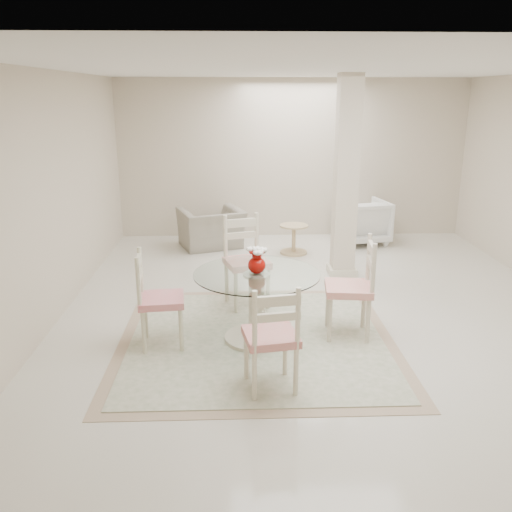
{
  "coord_description": "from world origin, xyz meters",
  "views": [
    {
      "loc": [
        -0.99,
        -5.92,
        2.46
      ],
      "look_at": [
        -0.79,
        -0.61,
        0.85
      ],
      "focal_mm": 38.0,
      "sensor_mm": 36.0,
      "label": 1
    }
  ],
  "objects_px": {
    "column": "(346,178)",
    "dining_chair_east": "(356,280)",
    "dining_chair_west": "(154,292)",
    "armchair_white": "(361,221)",
    "dining_chair_north": "(245,254)",
    "side_table": "(294,240)",
    "dining_table": "(257,307)",
    "recliner_taupe": "(211,228)",
    "dining_chair_south": "(273,331)",
    "red_vase": "(257,260)"
  },
  "relations": [
    {
      "from": "recliner_taupe",
      "to": "dining_chair_east",
      "type": "bearing_deg",
      "value": 95.08
    },
    {
      "from": "column",
      "to": "dining_chair_south",
      "type": "distance_m",
      "value": 3.44
    },
    {
      "from": "recliner_taupe",
      "to": "armchair_white",
      "type": "distance_m",
      "value": 2.53
    },
    {
      "from": "recliner_taupe",
      "to": "armchair_white",
      "type": "relative_size",
      "value": 1.19
    },
    {
      "from": "dining_chair_north",
      "to": "recliner_taupe",
      "type": "distance_m",
      "value": 2.61
    },
    {
      "from": "red_vase",
      "to": "dining_chair_east",
      "type": "xyz_separation_m",
      "value": [
        1.02,
        0.07,
        -0.25
      ]
    },
    {
      "from": "dining_table",
      "to": "dining_chair_north",
      "type": "distance_m",
      "value": 1.06
    },
    {
      "from": "armchair_white",
      "to": "dining_chair_west",
      "type": "bearing_deg",
      "value": 41.58
    },
    {
      "from": "dining_chair_east",
      "to": "dining_chair_west",
      "type": "distance_m",
      "value": 2.05
    },
    {
      "from": "column",
      "to": "dining_table",
      "type": "xyz_separation_m",
      "value": [
        -1.29,
        -2.11,
        -0.98
      ]
    },
    {
      "from": "armchair_white",
      "to": "column",
      "type": "bearing_deg",
      "value": 57.81
    },
    {
      "from": "dining_chair_east",
      "to": "armchair_white",
      "type": "xyz_separation_m",
      "value": [
        0.9,
        3.67,
        -0.24
      ]
    },
    {
      "from": "column",
      "to": "armchair_white",
      "type": "bearing_deg",
      "value": 68.75
    },
    {
      "from": "dining_chair_north",
      "to": "dining_table",
      "type": "bearing_deg",
      "value": -100.93
    },
    {
      "from": "column",
      "to": "dining_chair_west",
      "type": "xyz_separation_m",
      "value": [
        -2.3,
        -2.2,
        -0.78
      ]
    },
    {
      "from": "dining_table",
      "to": "dining_chair_south",
      "type": "xyz_separation_m",
      "value": [
        0.09,
        -1.02,
        0.2
      ]
    },
    {
      "from": "column",
      "to": "dining_chair_east",
      "type": "distance_m",
      "value": 2.18
    },
    {
      "from": "armchair_white",
      "to": "dining_chair_north",
      "type": "bearing_deg",
      "value": 42.44
    },
    {
      "from": "column",
      "to": "dining_table",
      "type": "relative_size",
      "value": 2.13
    },
    {
      "from": "dining_table",
      "to": "recliner_taupe",
      "type": "distance_m",
      "value": 3.62
    },
    {
      "from": "column",
      "to": "dining_table",
      "type": "distance_m",
      "value": 2.66
    },
    {
      "from": "dining_table",
      "to": "armchair_white",
      "type": "bearing_deg",
      "value": 62.84
    },
    {
      "from": "dining_chair_north",
      "to": "dining_chair_west",
      "type": "distance_m",
      "value": 1.44
    },
    {
      "from": "dining_chair_west",
      "to": "dining_table",
      "type": "bearing_deg",
      "value": -91.36
    },
    {
      "from": "dining_chair_north",
      "to": "side_table",
      "type": "xyz_separation_m",
      "value": [
        0.81,
        2.12,
        -0.41
      ]
    },
    {
      "from": "dining_chair_east",
      "to": "recliner_taupe",
      "type": "xyz_separation_m",
      "value": [
        -1.63,
        3.49,
        -0.3
      ]
    },
    {
      "from": "dining_chair_west",
      "to": "recliner_taupe",
      "type": "relative_size",
      "value": 1.12
    },
    {
      "from": "column",
      "to": "dining_chair_east",
      "type": "height_order",
      "value": "column"
    },
    {
      "from": "dining_table",
      "to": "side_table",
      "type": "xyz_separation_m",
      "value": [
        0.71,
        3.14,
        -0.16
      ]
    },
    {
      "from": "dining_chair_north",
      "to": "dining_chair_east",
      "type": "bearing_deg",
      "value": -56.82
    },
    {
      "from": "dining_chair_west",
      "to": "armchair_white",
      "type": "relative_size",
      "value": 1.34
    },
    {
      "from": "red_vase",
      "to": "recliner_taupe",
      "type": "relative_size",
      "value": 0.28
    },
    {
      "from": "dining_chair_north",
      "to": "dining_chair_west",
      "type": "bearing_deg",
      "value": -146.18
    },
    {
      "from": "dining_chair_south",
      "to": "recliner_taupe",
      "type": "relative_size",
      "value": 1.11
    },
    {
      "from": "dining_chair_south",
      "to": "side_table",
      "type": "xyz_separation_m",
      "value": [
        0.62,
        4.15,
        -0.35
      ]
    },
    {
      "from": "dining_chair_east",
      "to": "dining_chair_north",
      "type": "bearing_deg",
      "value": -123.66
    },
    {
      "from": "column",
      "to": "side_table",
      "type": "bearing_deg",
      "value": 119.27
    },
    {
      "from": "red_vase",
      "to": "dining_chair_north",
      "type": "relative_size",
      "value": 0.23
    },
    {
      "from": "red_vase",
      "to": "dining_chair_north",
      "type": "distance_m",
      "value": 1.05
    },
    {
      "from": "dining_chair_west",
      "to": "armchair_white",
      "type": "bearing_deg",
      "value": -43.79
    },
    {
      "from": "recliner_taupe",
      "to": "dining_chair_west",
      "type": "bearing_deg",
      "value": 63.67
    },
    {
      "from": "red_vase",
      "to": "armchair_white",
      "type": "bearing_deg",
      "value": 62.86
    },
    {
      "from": "armchair_white",
      "to": "dining_chair_south",
      "type": "bearing_deg",
      "value": 58.05
    },
    {
      "from": "dining_chair_east",
      "to": "side_table",
      "type": "xyz_separation_m",
      "value": [
        -0.31,
        3.07,
        -0.4
      ]
    },
    {
      "from": "dining_chair_west",
      "to": "dining_chair_south",
      "type": "distance_m",
      "value": 1.45
    },
    {
      "from": "dining_table",
      "to": "armchair_white",
      "type": "relative_size",
      "value": 1.55
    },
    {
      "from": "red_vase",
      "to": "dining_chair_south",
      "type": "height_order",
      "value": "dining_chair_south"
    },
    {
      "from": "recliner_taupe",
      "to": "dining_chair_north",
      "type": "bearing_deg",
      "value": 81.32
    },
    {
      "from": "column",
      "to": "dining_chair_west",
      "type": "height_order",
      "value": "column"
    },
    {
      "from": "dining_table",
      "to": "red_vase",
      "type": "relative_size",
      "value": 4.63
    }
  ]
}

